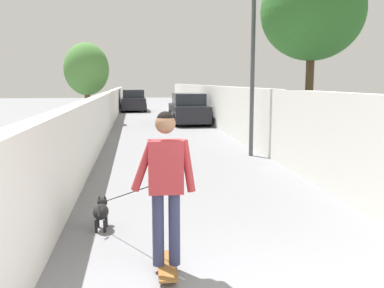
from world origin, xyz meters
name	(u,v)px	position (x,y,z in m)	size (l,w,h in m)	color
ground_plane	(168,134)	(14.00, 0.00, 0.00)	(80.00, 80.00, 0.00)	gray
wall_left	(100,119)	(12.00, 2.54, 0.83)	(48.00, 0.30, 1.65)	silver
fence_right	(241,114)	(12.00, -2.54, 0.96)	(48.00, 0.30, 1.92)	silver
tree_right_near	(312,12)	(7.50, -3.20, 3.87)	(2.62, 2.62, 5.13)	#473523
tree_left_mid	(86,69)	(19.00, 3.69, 2.73)	(2.24, 2.24, 4.07)	brown
lamp_post	(253,42)	(8.63, -1.99, 3.21)	(0.36, 0.36, 4.75)	#4C4C51
skateboard	(167,266)	(1.46, 1.00, 0.07)	(0.80, 0.22, 0.08)	brown
person_skateboarder	(166,177)	(1.46, 1.00, 1.10)	(0.23, 0.71, 1.73)	#333859
dog	(101,211)	(2.97, 1.82, 0.28)	(1.80, 0.95, 1.06)	black
car_near	(189,110)	(18.14, -1.39, 0.71)	(4.06, 1.80, 1.54)	black
car_far	(134,101)	(28.01, 1.39, 0.71)	(4.06, 1.80, 1.54)	black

